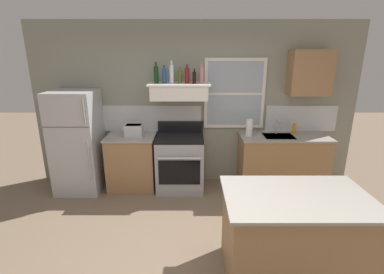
{
  "coord_description": "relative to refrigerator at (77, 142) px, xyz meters",
  "views": [
    {
      "loc": [
        -0.05,
        -2.5,
        2.23
      ],
      "look_at": [
        -0.05,
        1.2,
        1.1
      ],
      "focal_mm": 26.52,
      "sensor_mm": 36.0,
      "label": 1
    }
  ],
  "objects": [
    {
      "name": "bottle_blue_liqueur",
      "position": [
        1.42,
        0.11,
        1.04
      ],
      "size": [
        0.07,
        0.07,
        0.28
      ],
      "color": "#1E478C",
      "rests_on": "range_hood_shelf"
    },
    {
      "name": "paper_towel_roll",
      "position": [
        2.77,
        0.06,
        0.22
      ],
      "size": [
        0.11,
        0.11,
        0.27
      ],
      "primitive_type": "cylinder",
      "color": "white",
      "rests_on": "counter_right_with_sink"
    },
    {
      "name": "counter_left_of_stove",
      "position": [
        0.85,
        0.06,
        -0.37
      ],
      "size": [
        0.79,
        0.63,
        0.91
      ],
      "color": "#9E754C",
      "rests_on": "ground_plane"
    },
    {
      "name": "bottle_dark_green_wine",
      "position": [
        1.29,
        0.14,
        1.06
      ],
      "size": [
        0.07,
        0.07,
        0.32
      ],
      "color": "#143819",
      "rests_on": "range_hood_shelf"
    },
    {
      "name": "bottle_rose_pink",
      "position": [
        2.0,
        0.16,
        1.05
      ],
      "size": [
        0.07,
        0.07,
        0.31
      ],
      "color": "#C67F84",
      "rests_on": "range_hood_shelf"
    },
    {
      "name": "bottle_clear_tall",
      "position": [
        1.53,
        0.1,
        1.07
      ],
      "size": [
        0.06,
        0.06,
        0.34
      ],
      "color": "silver",
      "rests_on": "range_hood_shelf"
    },
    {
      "name": "bottle_red_label_wine",
      "position": [
        1.77,
        0.13,
        1.04
      ],
      "size": [
        0.07,
        0.07,
        0.29
      ],
      "color": "maroon",
      "rests_on": "range_hood_shelf"
    },
    {
      "name": "sink_faucet",
      "position": [
        3.25,
        0.16,
        0.26
      ],
      "size": [
        0.03,
        0.17,
        0.28
      ],
      "color": "silver",
      "rests_on": "counter_right_with_sink"
    },
    {
      "name": "ground_plane",
      "position": [
        1.9,
        -1.84,
        -0.82
      ],
      "size": [
        16.0,
        16.0,
        0.0
      ],
      "primitive_type": "plane",
      "color": "#7A6651"
    },
    {
      "name": "stove_range",
      "position": [
        1.65,
        0.02,
        -0.36
      ],
      "size": [
        0.76,
        0.69,
        1.09
      ],
      "color": "#9EA0A5",
      "rests_on": "ground_plane"
    },
    {
      "name": "back_wall",
      "position": [
        1.93,
        0.39,
        0.53
      ],
      "size": [
        5.4,
        0.11,
        2.7
      ],
      "color": "gray",
      "rests_on": "ground_plane"
    },
    {
      "name": "upper_cabinet_right",
      "position": [
        3.7,
        0.2,
        1.08
      ],
      "size": [
        0.64,
        0.32,
        0.7
      ],
      "color": "#9E754C"
    },
    {
      "name": "dish_soap_bottle",
      "position": [
        3.53,
        0.16,
        0.18
      ],
      "size": [
        0.06,
        0.06,
        0.18
      ],
      "primitive_type": "cylinder",
      "color": "orange",
      "rests_on": "counter_right_with_sink"
    },
    {
      "name": "toaster",
      "position": [
        0.91,
        0.03,
        0.19
      ],
      "size": [
        0.3,
        0.2,
        0.19
      ],
      "color": "silver",
      "rests_on": "counter_left_of_stove"
    },
    {
      "name": "range_hood_shelf",
      "position": [
        1.65,
        0.12,
        0.8
      ],
      "size": [
        0.96,
        0.52,
        0.24
      ],
      "color": "white"
    },
    {
      "name": "refrigerator",
      "position": [
        0.0,
        0.0,
        0.0
      ],
      "size": [
        0.7,
        0.72,
        1.64
      ],
      "color": "#B7BABC",
      "rests_on": "ground_plane"
    },
    {
      "name": "bottle_olive_oil_square",
      "position": [
        1.66,
        0.16,
        1.03
      ],
      "size": [
        0.06,
        0.06,
        0.25
      ],
      "color": "#4C601E",
      "rests_on": "range_hood_shelf"
    },
    {
      "name": "counter_right_with_sink",
      "position": [
        3.35,
        0.06,
        -0.36
      ],
      "size": [
        1.43,
        0.63,
        0.91
      ],
      "color": "#9E754C",
      "rests_on": "ground_plane"
    },
    {
      "name": "kitchen_island",
      "position": [
        2.85,
        -1.93,
        -0.36
      ],
      "size": [
        1.4,
        0.9,
        0.91
      ],
      "color": "#9E754C",
      "rests_on": "ground_plane"
    },
    {
      "name": "bottle_balsamic_dark",
      "position": [
        1.88,
        0.08,
        1.02
      ],
      "size": [
        0.06,
        0.06,
        0.22
      ],
      "color": "black",
      "rests_on": "range_hood_shelf"
    }
  ]
}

